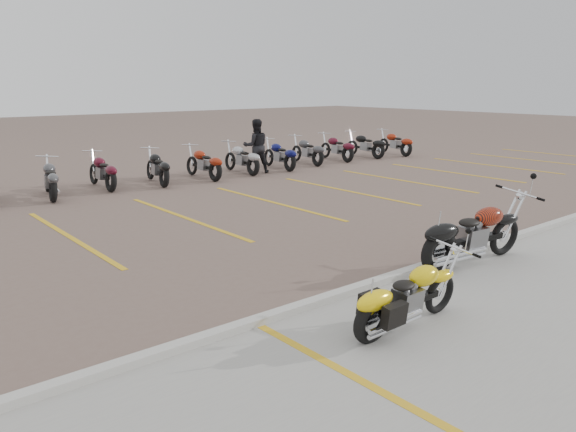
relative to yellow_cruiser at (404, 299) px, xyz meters
name	(u,v)px	position (x,y,z in m)	size (l,w,h in m)	color
ground	(293,257)	(0.89, 3.27, -0.40)	(100.00, 100.00, 0.00)	brown
concrete_apron	(527,341)	(0.89, -1.23, -0.40)	(60.00, 5.00, 0.01)	#9E9B93
curb	(375,283)	(0.89, 1.27, -0.34)	(60.00, 0.18, 0.12)	#ADAAA3
parking_stripes	(185,218)	(0.89, 7.27, -0.40)	(38.00, 5.50, 0.01)	gold
apron_stripe	(408,407)	(-1.41, -1.23, -0.39)	(0.12, 5.00, 0.00)	gold
yellow_cruiser	(404,299)	(0.00, 0.00, 0.00)	(1.97, 0.29, 0.81)	black
flame_cruiser	(469,237)	(2.97, 0.98, 0.10)	(2.45, 0.48, 1.01)	black
person_b	(256,146)	(6.27, 11.71, 0.54)	(0.92, 0.72, 1.89)	black
bg_bike_row	(178,164)	(3.32, 12.01, 0.15)	(22.30, 2.06, 1.10)	black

